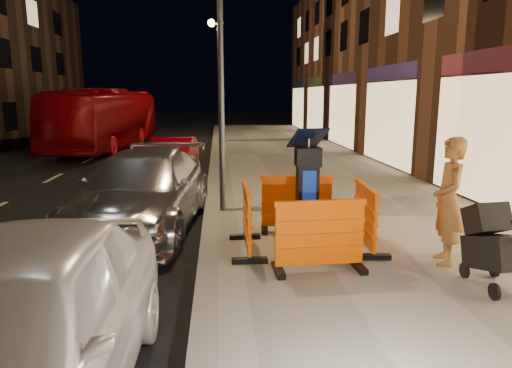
{
  "coord_description": "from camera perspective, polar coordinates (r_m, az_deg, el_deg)",
  "views": [
    {
      "loc": [
        0.19,
        -6.49,
        2.59
      ],
      "look_at": [
        0.8,
        1.0,
        1.1
      ],
      "focal_mm": 32.0,
      "sensor_mm": 36.0,
      "label": 1
    }
  ],
  "objects": [
    {
      "name": "bus_doubledecker",
      "position": [
        23.12,
        -18.01,
        4.22
      ],
      "size": [
        3.26,
        10.32,
        2.83
      ],
      "primitive_type": "imported",
      "rotation": [
        0.0,
        0.0,
        -0.09
      ],
      "color": "#8B030B",
      "rests_on": "ground"
    },
    {
      "name": "barrier_front",
      "position": [
        6.4,
        7.96,
        -6.45
      ],
      "size": [
        1.33,
        0.6,
        1.01
      ],
      "primitive_type": "cube",
      "rotation": [
        0.0,
        0.0,
        0.05
      ],
      "color": "#F75900",
      "rests_on": "sidewalk"
    },
    {
      "name": "car_red",
      "position": [
        14.77,
        -10.33,
        0.92
      ],
      "size": [
        1.52,
        3.78,
        1.22
      ],
      "primitive_type": "imported",
      "rotation": [
        0.0,
        0.0,
        -0.06
      ],
      "color": "maroon",
      "rests_on": "ground"
    },
    {
      "name": "kerb",
      "position": [
        6.96,
        -5.99,
        -10.02
      ],
      "size": [
        0.3,
        60.0,
        0.15
      ],
      "primitive_type": "cube",
      "color": "slate",
      "rests_on": "ground"
    },
    {
      "name": "car_silver",
      "position": [
        9.28,
        -13.76,
        -5.33
      ],
      "size": [
        2.61,
        5.29,
        1.48
      ],
      "primitive_type": "imported",
      "rotation": [
        0.0,
        0.0,
        -0.11
      ],
      "color": "#A5A5AA",
      "rests_on": "ground"
    },
    {
      "name": "barrier_bldgside",
      "position": [
        7.53,
        13.47,
        -3.97
      ],
      "size": [
        0.62,
        1.34,
        1.01
      ],
      "primitive_type": "cube",
      "rotation": [
        0.0,
        0.0,
        1.5
      ],
      "color": "#F75900",
      "rests_on": "sidewalk"
    },
    {
      "name": "man",
      "position": [
        7.11,
        22.93,
        -1.98
      ],
      "size": [
        0.58,
        0.76,
        1.85
      ],
      "primitive_type": "imported",
      "rotation": [
        0.0,
        0.0,
        -1.8
      ],
      "color": "#925A28",
      "rests_on": "sidewalk"
    },
    {
      "name": "barrier_back",
      "position": [
        8.2,
        5.09,
        -2.46
      ],
      "size": [
        1.34,
        0.65,
        1.01
      ],
      "primitive_type": "cube",
      "rotation": [
        0.0,
        0.0,
        -0.09
      ],
      "color": "#F75900",
      "rests_on": "sidewalk"
    },
    {
      "name": "barrier_kerbside",
      "position": [
        7.18,
        -1.14,
        -4.4
      ],
      "size": [
        0.54,
        1.3,
        1.01
      ],
      "primitive_type": "cube",
      "rotation": [
        0.0,
        0.0,
        1.57
      ],
      "color": "#F75900",
      "rests_on": "sidewalk"
    },
    {
      "name": "sidewalk",
      "position": [
        7.51,
        17.86,
        -8.92
      ],
      "size": [
        6.0,
        60.0,
        0.15
      ],
      "primitive_type": "cube",
      "color": "gray",
      "rests_on": "ground"
    },
    {
      "name": "street_lamp_mid",
      "position": [
        9.51,
        -4.43,
        14.55
      ],
      "size": [
        0.12,
        0.12,
        6.0
      ],
      "primitive_type": "cylinder",
      "color": "#3F3F44",
      "rests_on": "sidewalk"
    },
    {
      "name": "street_lamp_far",
      "position": [
        24.5,
        -4.64,
        12.47
      ],
      "size": [
        0.12,
        0.12,
        6.0
      ],
      "primitive_type": "cylinder",
      "color": "#3F3F44",
      "rests_on": "sidewalk"
    },
    {
      "name": "stroller",
      "position": [
        6.57,
        27.83,
        -7.1
      ],
      "size": [
        0.64,
        0.9,
        1.05
      ],
      "primitive_type": "cube",
      "rotation": [
        0.0,
        0.0,
        0.12
      ],
      "color": "black",
      "rests_on": "sidewalk"
    },
    {
      "name": "ground_plane",
      "position": [
        6.99,
        -5.98,
        -10.6
      ],
      "size": [
        120.0,
        120.0,
        0.0
      ],
      "primitive_type": "plane",
      "color": "black",
      "rests_on": "ground"
    },
    {
      "name": "parking_kiosk",
      "position": [
        7.2,
        6.41,
        -1.13
      ],
      "size": [
        0.59,
        0.59,
        1.82
      ],
      "primitive_type": "cube",
      "rotation": [
        0.0,
        0.0,
        -0.03
      ],
      "color": "black",
      "rests_on": "sidewalk"
    }
  ]
}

